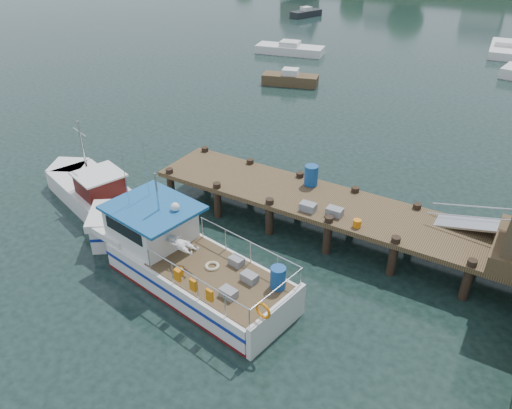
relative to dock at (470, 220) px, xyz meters
The scene contains 8 objects.
ground_plane 6.89m from the dock, behind, with size 160.00×160.00×0.00m, color black.
dock is the anchor object (origin of this frame).
lobster_boat 10.13m from the dock, 148.47° to the right, with size 9.48×4.02×4.56m.
work_boat 15.17m from the dock, 167.60° to the right, with size 7.11×3.96×3.77m.
moored_rowboat 22.55m from the dock, 133.20° to the left, with size 4.26×2.50×1.17m.
moored_a 31.34m from the dock, 128.85° to the left, with size 6.22×3.20×1.09m.
moored_d 34.71m from the dock, 95.66° to the left, with size 2.72×6.42×1.06m.
moored_e 48.33m from the dock, 122.65° to the left, with size 2.64×4.26×1.12m.
Camera 1 is at (7.65, -15.81, 11.33)m, focal length 35.00 mm.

